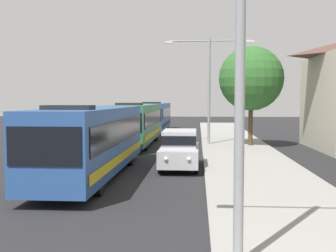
% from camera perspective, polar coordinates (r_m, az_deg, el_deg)
% --- Properties ---
extents(bus_lead, '(2.58, 11.69, 3.21)m').
position_cam_1_polar(bus_lead, '(18.40, -10.30, -1.74)').
color(bus_lead, '#284C8C').
rests_on(bus_lead, ground_plane).
extents(bus_second_in_line, '(2.58, 11.55, 3.21)m').
position_cam_1_polar(bus_second_in_line, '(31.02, -4.33, 0.47)').
color(bus_second_in_line, '#33724C').
rests_on(bus_second_in_line, ground_plane).
extents(bus_middle, '(2.58, 11.31, 3.21)m').
position_cam_1_polar(bus_middle, '(44.08, -1.79, 1.41)').
color(bus_middle, '#284C8C').
rests_on(bus_middle, ground_plane).
extents(white_suv, '(1.86, 4.57, 1.90)m').
position_cam_1_polar(white_suv, '(20.32, 1.63, -3.04)').
color(white_suv, '#B7B7BC').
rests_on(white_suv, ground_plane).
extents(streetlamp_near, '(5.82, 0.28, 8.19)m').
position_cam_1_polar(streetlamp_near, '(8.24, 10.06, 16.00)').
color(streetlamp_near, gray).
rests_on(streetlamp_near, sidewalk).
extents(streetlamp_mid, '(6.47, 0.28, 7.79)m').
position_cam_1_polar(streetlamp_mid, '(30.66, 5.73, 6.60)').
color(streetlamp_mid, gray).
rests_on(streetlamp_mid, sidewalk).
extents(roadside_tree, '(4.60, 4.60, 7.08)m').
position_cam_1_polar(roadside_tree, '(30.11, 11.46, 6.46)').
color(roadside_tree, '#4C3823').
rests_on(roadside_tree, sidewalk).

